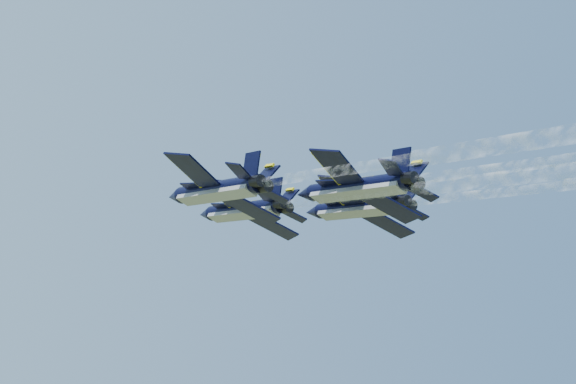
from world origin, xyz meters
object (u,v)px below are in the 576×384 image
jet_left (216,191)px  jet_lead (243,210)px  jet_slot (356,188)px  jet_right (358,208)px

jet_left → jet_lead: bearing=43.8°
jet_lead → jet_slot: bearing=-90.6°
jet_left → jet_right: 20.40m
jet_lead → jet_left: 14.87m
jet_left → jet_right: (20.27, 2.30, 0.00)m
jet_lead → jet_right: (10.72, -9.10, 0.00)m
jet_left → jet_right: same height
jet_right → jet_slot: (-8.70, -11.53, 0.00)m
jet_right → jet_slot: same height
jet_right → jet_slot: size_ratio=1.00×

